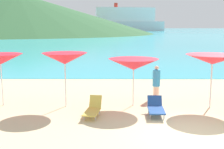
% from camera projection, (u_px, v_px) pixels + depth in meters
% --- Properties ---
extents(ground_plane, '(50.00, 100.00, 0.30)m').
position_uv_depth(ground_plane, '(152.00, 82.00, 19.47)').
color(ground_plane, beige).
extents(ocean_water, '(650.00, 440.00, 0.02)m').
position_uv_depth(ocean_water, '(117.00, 30.00, 236.55)').
color(ocean_water, '#38B7CC').
rests_on(ocean_water, ground_plane).
extents(headland_hill, '(127.52, 127.52, 18.89)m').
position_uv_depth(headland_hill, '(18.00, 13.00, 135.97)').
color(headland_hill, '#2D5B33').
rests_on(headland_hill, ground_plane).
extents(umbrella_2, '(2.03, 2.03, 2.35)m').
position_uv_depth(umbrella_2, '(0.00, 59.00, 12.81)').
color(umbrella_2, silver).
rests_on(umbrella_2, ground_plane).
extents(umbrella_3, '(2.06, 2.06, 2.42)m').
position_uv_depth(umbrella_3, '(65.00, 59.00, 12.64)').
color(umbrella_3, silver).
rests_on(umbrella_3, ground_plane).
extents(umbrella_4, '(2.37, 2.37, 2.14)m').
position_uv_depth(umbrella_4, '(134.00, 64.00, 12.86)').
color(umbrella_4, silver).
rests_on(umbrella_4, ground_plane).
extents(umbrella_5, '(2.31, 2.31, 2.36)m').
position_uv_depth(umbrella_5, '(212.00, 60.00, 12.48)').
color(umbrella_5, silver).
rests_on(umbrella_5, ground_plane).
extents(lounge_chair_1, '(0.71, 1.50, 0.72)m').
position_uv_depth(lounge_chair_1, '(93.00, 109.00, 11.55)').
color(lounge_chair_1, '#D8BF4C').
rests_on(lounge_chair_1, ground_plane).
extents(lounge_chair_7, '(0.68, 1.45, 0.68)m').
position_uv_depth(lounge_chair_7, '(156.00, 108.00, 11.67)').
color(lounge_chair_7, '#1E478C').
rests_on(lounge_chair_7, ground_plane).
extents(beachgoer_4, '(0.37, 0.37, 1.65)m').
position_uv_depth(beachgoer_4, '(156.00, 82.00, 14.28)').
color(beachgoer_4, beige).
rests_on(beachgoer_4, ground_plane).
extents(cruise_ship, '(55.83, 16.81, 19.43)m').
position_uv_depth(cruise_ship, '(125.00, 21.00, 203.73)').
color(cruise_ship, silver).
rests_on(cruise_ship, ocean_water).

